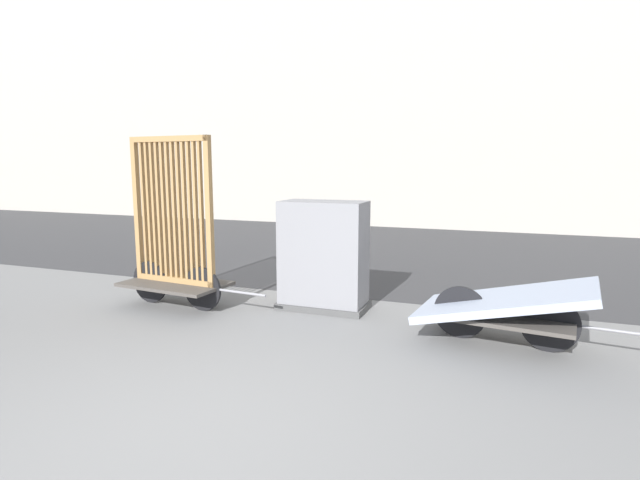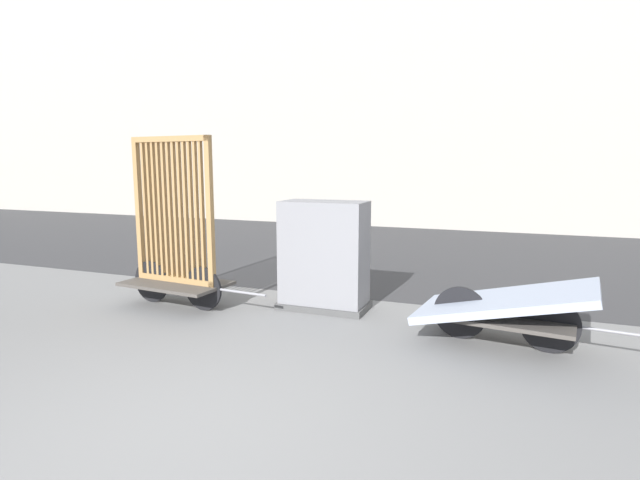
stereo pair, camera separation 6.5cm
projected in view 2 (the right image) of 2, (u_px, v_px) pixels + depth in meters
name	position (u px, v px, depth m)	size (l,w,h in m)	color
ground_plane	(180.00, 439.00, 3.36)	(60.00, 60.00, 0.00)	slate
road_strip	(405.00, 251.00, 10.48)	(56.00, 7.77, 0.01)	#38383A
bike_cart_with_bedframe	(175.00, 247.00, 6.39)	(2.08, 0.90, 2.18)	#4C4742
bike_cart_with_mattress	(504.00, 306.00, 5.05)	(2.27, 1.21, 0.71)	#4C4742
utility_cabinet	(324.00, 259.00, 6.31)	(1.12, 0.61, 1.38)	#4C4C4C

